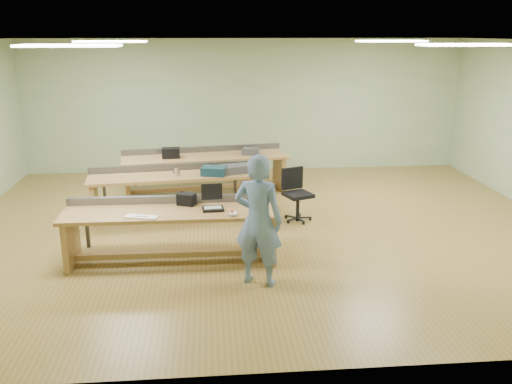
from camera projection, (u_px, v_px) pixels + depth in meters
floor at (262, 228)px, 9.02m from camera, size 10.00×10.00×0.00m
ceiling at (262, 41)px, 8.17m from camera, size 10.00×10.00×0.00m
wall_back at (245, 106)px, 12.41m from camera, size 10.00×0.04×3.00m
wall_front at (307, 224)px, 4.77m from camera, size 10.00×0.04×3.00m
fluor_panels at (262, 43)px, 8.18m from camera, size 6.20×3.50×0.03m
workbench_front at (172, 223)px, 7.59m from camera, size 3.00×0.82×0.86m
workbench_mid at (172, 185)px, 9.48m from camera, size 2.91×1.07×0.86m
workbench_back at (205, 164)px, 10.91m from camera, size 3.37×1.32×0.86m
person at (258, 221)px, 6.79m from camera, size 0.73×0.62×1.71m
laptop_base at (213, 209)px, 7.53m from camera, size 0.31×0.26×0.03m
laptop_screen at (212, 192)px, 7.58m from camera, size 0.29×0.04×0.23m
keyboard at (141, 217)px, 7.20m from camera, size 0.46×0.26×0.03m
trackball_mouse at (233, 213)px, 7.30m from camera, size 0.14×0.16×0.06m
camera_bag at (186, 199)px, 7.73m from camera, size 0.29×0.24×0.17m
task_chair at (296, 202)px, 9.30m from camera, size 0.63×0.63×0.90m
parts_bin_teal at (214, 171)px, 9.36m from camera, size 0.48×0.40×0.14m
parts_bin_grey at (236, 169)px, 9.52m from camera, size 0.56×0.44×0.13m
mug at (176, 172)px, 9.39m from camera, size 0.13×0.13×0.09m
drinks_can at (176, 172)px, 9.32m from camera, size 0.07×0.07×0.13m
storage_box_back at (171, 153)px, 10.64m from camera, size 0.36×0.26×0.20m
tray_back at (251, 151)px, 10.93m from camera, size 0.38×0.32×0.13m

